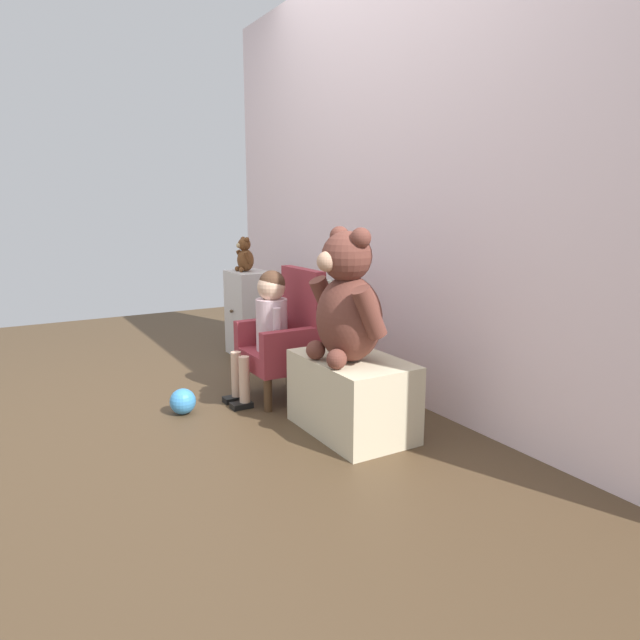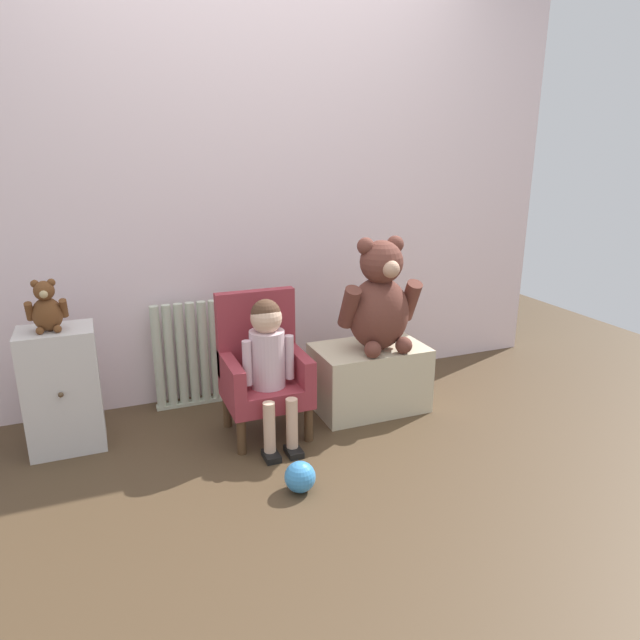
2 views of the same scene
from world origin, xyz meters
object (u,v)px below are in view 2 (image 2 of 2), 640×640
object	(u,v)px
large_teddy_bear	(380,301)
low_bench	(369,377)
child_figure	(269,352)
radiator	(187,356)
toy_ball	(300,477)
small_dresser	(63,389)
small_teddy_bear	(47,309)
child_armchair	(263,369)

from	to	relation	value
large_teddy_bear	low_bench	bearing A→B (deg)	119.79
child_figure	radiator	bearing A→B (deg)	119.19
radiator	large_teddy_bear	size ratio (longest dim) A/B	0.99
child_figure	toy_ball	distance (m)	0.62
small_dresser	child_figure	xyz separation A→B (m)	(0.93, -0.29, 0.16)
radiator	small_dresser	xyz separation A→B (m)	(-0.62, -0.25, 0.00)
small_dresser	small_teddy_bear	xyz separation A→B (m)	(-0.02, -0.02, 0.40)
child_figure	low_bench	bearing A→B (deg)	12.92
radiator	toy_ball	bearing A→B (deg)	-74.36
low_bench	toy_ball	bearing A→B (deg)	-135.35
radiator	small_dresser	world-z (taller)	small_dresser
radiator	child_figure	bearing A→B (deg)	-60.81
small_dresser	small_teddy_bear	world-z (taller)	small_teddy_bear
small_dresser	toy_ball	xyz separation A→B (m)	(0.91, -0.77, -0.23)
child_armchair	child_figure	distance (m)	0.17
large_teddy_bear	toy_ball	xyz separation A→B (m)	(-0.65, -0.57, -0.56)
small_dresser	toy_ball	size ratio (longest dim) A/B	4.51
radiator	small_dresser	size ratio (longest dim) A/B	0.99
low_bench	child_figure	bearing A→B (deg)	-167.08
child_figure	toy_ball	world-z (taller)	child_figure
child_figure	low_bench	size ratio (longest dim) A/B	1.19
small_teddy_bear	toy_ball	xyz separation A→B (m)	(0.93, -0.75, -0.63)
low_bench	small_teddy_bear	xyz separation A→B (m)	(-1.55, 0.13, 0.52)
toy_ball	child_figure	bearing A→B (deg)	87.88
child_armchair	large_teddy_bear	xyz separation A→B (m)	(0.64, -0.02, 0.29)
child_figure	low_bench	distance (m)	0.69
large_teddy_bear	child_armchair	bearing A→B (deg)	178.40
child_armchair	small_teddy_bear	xyz separation A→B (m)	(-0.94, 0.16, 0.37)
child_figure	child_armchair	bearing A→B (deg)	90.00
small_dresser	low_bench	bearing A→B (deg)	-5.63
small_dresser	radiator	bearing A→B (deg)	22.29
large_teddy_bear	small_teddy_bear	xyz separation A→B (m)	(-1.58, 0.18, 0.08)
child_figure	small_dresser	bearing A→B (deg)	162.55
radiator	child_figure	xyz separation A→B (m)	(0.31, -0.55, 0.17)
toy_ball	small_teddy_bear	bearing A→B (deg)	140.84
child_figure	small_teddy_bear	distance (m)	1.01
child_figure	large_teddy_bear	world-z (taller)	large_teddy_bear
child_armchair	large_teddy_bear	world-z (taller)	large_teddy_bear
small_dresser	large_teddy_bear	size ratio (longest dim) A/B	0.99
radiator	child_figure	distance (m)	0.65
low_bench	toy_ball	distance (m)	0.89
low_bench	toy_ball	size ratio (longest dim) A/B	4.50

